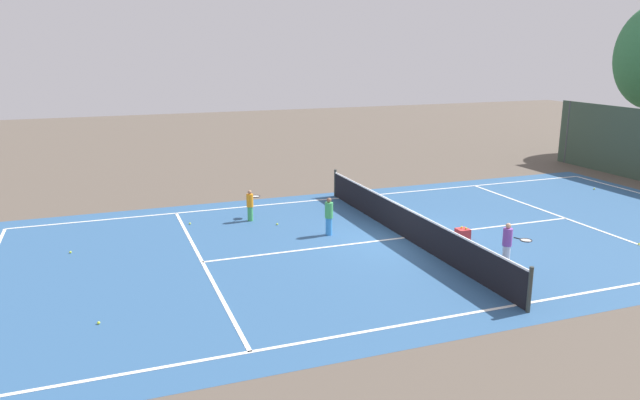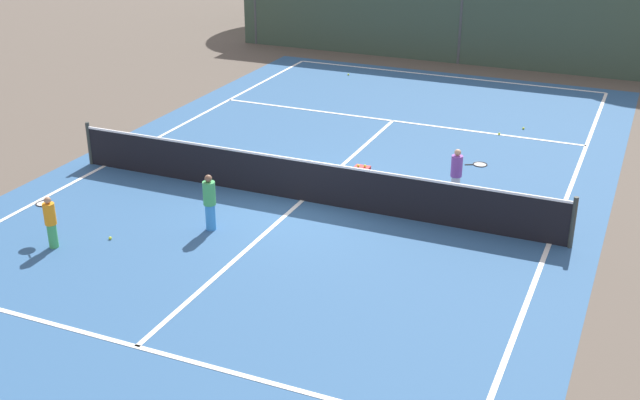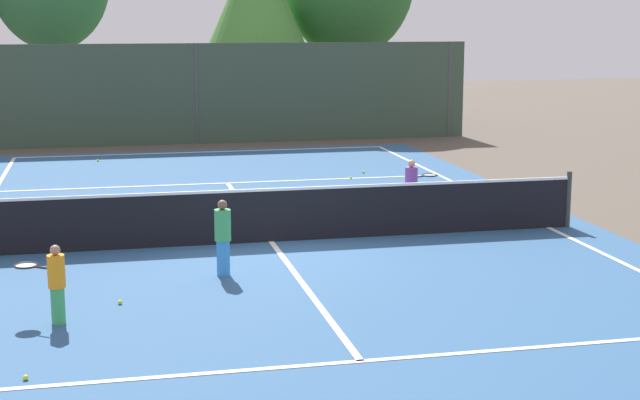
# 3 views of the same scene
# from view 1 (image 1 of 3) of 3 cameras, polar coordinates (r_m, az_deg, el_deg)

# --- Properties ---
(ground_plane) EXTENTS (80.00, 80.00, 0.00)m
(ground_plane) POSITION_cam_1_polar(r_m,az_deg,el_deg) (19.36, 7.98, -3.56)
(ground_plane) COLOR brown
(court_surface) EXTENTS (13.00, 25.00, 0.01)m
(court_surface) POSITION_cam_1_polar(r_m,az_deg,el_deg) (19.35, 7.98, -3.56)
(court_surface) COLOR #2D5684
(court_surface) RESTS_ON ground_plane
(tennis_net) EXTENTS (11.90, 0.10, 1.10)m
(tennis_net) POSITION_cam_1_polar(r_m,az_deg,el_deg) (19.21, 8.04, -2.11)
(tennis_net) COLOR #333833
(tennis_net) RESTS_ON ground_plane
(player_0) EXTENTS (0.82, 0.59, 1.21)m
(player_0) POSITION_cam_1_polar(r_m,az_deg,el_deg) (17.42, 17.34, -3.94)
(player_0) COLOR silver
(player_0) RESTS_ON ground_plane
(player_1) EXTENTS (0.76, 0.66, 1.09)m
(player_1) POSITION_cam_1_polar(r_m,az_deg,el_deg) (21.05, -6.59, -0.43)
(player_1) COLOR #3FA559
(player_1) RESTS_ON ground_plane
(player_2) EXTENTS (0.26, 0.26, 1.23)m
(player_2) POSITION_cam_1_polar(r_m,az_deg,el_deg) (19.29, 0.85, -1.53)
(player_2) COLOR #388CD8
(player_2) RESTS_ON ground_plane
(ball_crate) EXTENTS (0.37, 0.38, 0.43)m
(ball_crate) POSITION_cam_1_polar(r_m,az_deg,el_deg) (19.45, 13.32, -3.17)
(ball_crate) COLOR red
(ball_crate) RESTS_ON ground_plane
(tennis_ball_0) EXTENTS (0.07, 0.07, 0.07)m
(tennis_ball_0) POSITION_cam_1_polar(r_m,az_deg,el_deg) (20.57, -4.07, -2.28)
(tennis_ball_0) COLOR #CCE533
(tennis_ball_0) RESTS_ON ground_plane
(tennis_ball_1) EXTENTS (0.07, 0.07, 0.07)m
(tennis_ball_1) POSITION_cam_1_polar(r_m,az_deg,el_deg) (20.91, 27.91, -3.69)
(tennis_ball_1) COLOR #CCE533
(tennis_ball_1) RESTS_ON ground_plane
(tennis_ball_2) EXTENTS (0.07, 0.07, 0.07)m
(tennis_ball_2) POSITION_cam_1_polar(r_m,az_deg,el_deg) (14.28, -20.18, -10.83)
(tennis_ball_2) COLOR #CCE533
(tennis_ball_2) RESTS_ON ground_plane
(tennis_ball_4) EXTENTS (0.07, 0.07, 0.07)m
(tennis_ball_4) POSITION_cam_1_polar(r_m,az_deg,el_deg) (19.22, -22.51, -4.58)
(tennis_ball_4) COLOR #CCE533
(tennis_ball_4) RESTS_ON ground_plane
(tennis_ball_5) EXTENTS (0.07, 0.07, 0.07)m
(tennis_ball_5) POSITION_cam_1_polar(r_m,az_deg,el_deg) (16.13, 15.09, -7.50)
(tennis_ball_5) COLOR #CCE533
(tennis_ball_5) RESTS_ON ground_plane
(tennis_ball_6) EXTENTS (0.07, 0.07, 0.07)m
(tennis_ball_6) POSITION_cam_1_polar(r_m,az_deg,el_deg) (28.15, 24.48, 0.97)
(tennis_ball_6) COLOR #CCE533
(tennis_ball_6) RESTS_ON ground_plane
(tennis_ball_7) EXTENTS (0.07, 0.07, 0.07)m
(tennis_ball_7) POSITION_cam_1_polar(r_m,az_deg,el_deg) (21.06, -12.19, -2.18)
(tennis_ball_7) COLOR #CCE533
(tennis_ball_7) RESTS_ON ground_plane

